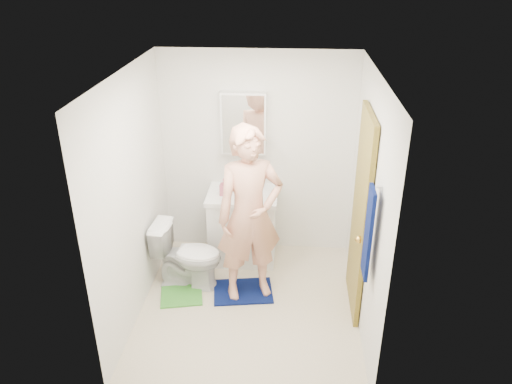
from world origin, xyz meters
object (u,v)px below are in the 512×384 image
at_px(vanity_cabinet, 243,228).
at_px(man, 250,215).
at_px(towel, 368,233).
at_px(toothbrush_cup, 257,186).
at_px(toilet, 188,255).
at_px(medicine_cabinet, 244,123).
at_px(soap_dispenser, 224,187).

bearing_deg(vanity_cabinet, man, -78.41).
bearing_deg(vanity_cabinet, towel, -51.53).
distance_m(toothbrush_cup, man, 0.81).
xyz_separation_m(toilet, toothbrush_cup, (0.70, 0.68, 0.53)).
height_order(vanity_cabinet, medicine_cabinet, medicine_cabinet).
xyz_separation_m(medicine_cabinet, toothbrush_cup, (0.16, -0.12, -0.70)).
bearing_deg(toilet, soap_dispenser, -28.27).
bearing_deg(toilet, medicine_cabinet, -28.87).
bearing_deg(man, towel, -56.89).
distance_m(vanity_cabinet, toilet, 0.79).
height_order(towel, soap_dispenser, towel).
distance_m(vanity_cabinet, man, 0.90).
distance_m(soap_dispenser, toothbrush_cup, 0.40).
distance_m(towel, soap_dispenser, 2.01).
bearing_deg(towel, soap_dispenser, 134.05).
height_order(towel, toothbrush_cup, towel).
relative_size(vanity_cabinet, towel, 1.00).
distance_m(medicine_cabinet, toothbrush_cup, 0.73).
bearing_deg(toothbrush_cup, soap_dispenser, -155.05).
relative_size(medicine_cabinet, soap_dispenser, 3.59).
height_order(medicine_cabinet, man, medicine_cabinet).
bearing_deg(man, vanity_cabinet, 81.74).
distance_m(medicine_cabinet, soap_dispenser, 0.74).
distance_m(toilet, soap_dispenser, 0.85).
distance_m(medicine_cabinet, man, 1.14).
xyz_separation_m(soap_dispenser, toothbrush_cup, (0.36, 0.17, -0.05)).
bearing_deg(toothbrush_cup, towel, -57.40).
relative_size(soap_dispenser, toothbrush_cup, 1.59).
xyz_separation_m(vanity_cabinet, towel, (1.18, -1.48, 0.85)).
xyz_separation_m(toothbrush_cup, man, (-0.02, -0.81, 0.05)).
bearing_deg(medicine_cabinet, vanity_cabinet, -90.00).
xyz_separation_m(towel, man, (-1.04, 0.78, -0.30)).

